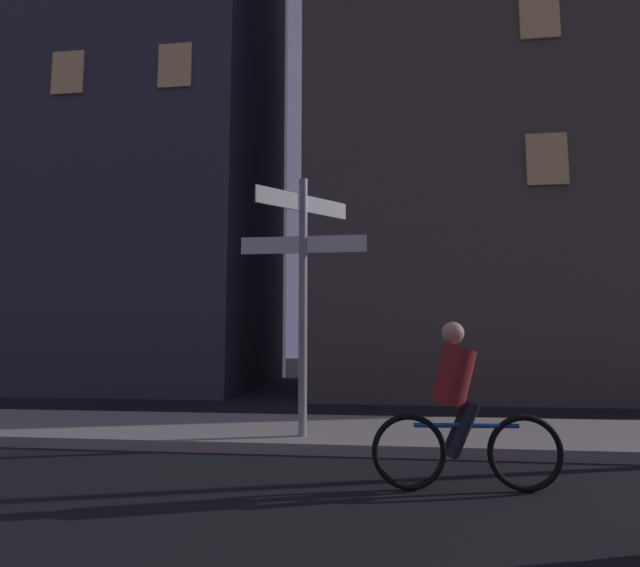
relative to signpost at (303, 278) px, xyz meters
name	(u,v)px	position (x,y,z in m)	size (l,w,h in m)	color
sidewalk_kerb	(329,432)	(0.29, 0.74, -2.22)	(40.00, 2.52, 0.14)	gray
signpost	(303,278)	(0.00, 0.00, 0.00)	(1.79, 1.14, 3.59)	gray
cyclist	(460,411)	(1.83, -1.83, -1.54)	(1.82, 0.35, 1.61)	black
building_left_block	(138,147)	(-7.20, 8.99, 5.81)	(9.03, 7.99, 16.21)	#383842
building_right_block	(499,114)	(4.86, 8.77, 6.22)	(11.24, 8.38, 17.03)	#4C443D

